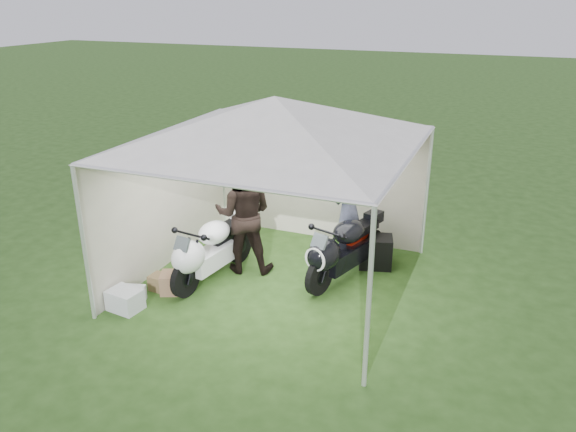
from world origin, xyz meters
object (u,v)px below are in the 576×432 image
object	(u,v)px
crate_2	(133,295)
crate_3	(162,283)
person_dark_jacket	(244,214)
person_blue_jacket	(349,210)
equipment_box	(376,252)
crate_0	(125,300)
crate_1	(172,283)
paddock_stand	(372,252)
canopy_tent	(276,125)
motorcycle_black	(342,248)
motorcycle_white	(209,249)

from	to	relation	value
crate_2	crate_3	distance (m)	0.51
person_dark_jacket	person_blue_jacket	distance (m)	1.80
person_dark_jacket	crate_2	distance (m)	2.15
equipment_box	crate_0	world-z (taller)	equipment_box
crate_3	person_blue_jacket	bearing A→B (deg)	41.94
person_dark_jacket	crate_2	xyz separation A→B (m)	(-1.08, -1.63, -0.88)
person_blue_jacket	crate_1	xyz separation A→B (m)	(-2.20, -2.14, -0.78)
paddock_stand	crate_1	size ratio (longest dim) A/B	1.15
canopy_tent	person_dark_jacket	xyz separation A→B (m)	(-0.66, 0.19, -1.57)
person_blue_jacket	canopy_tent	bearing A→B (deg)	-24.03
crate_1	crate_3	bearing A→B (deg)	-176.13
person_blue_jacket	crate_1	world-z (taller)	person_blue_jacket
motorcycle_black	person_blue_jacket	size ratio (longest dim) A/B	1.06
crate_2	person_dark_jacket	bearing A→B (deg)	56.36
person_blue_jacket	crate_1	distance (m)	3.17
motorcycle_black	person_blue_jacket	world-z (taller)	person_blue_jacket
motorcycle_white	motorcycle_black	world-z (taller)	motorcycle_black
motorcycle_white	person_dark_jacket	world-z (taller)	person_dark_jacket
person_blue_jacket	paddock_stand	bearing A→B (deg)	118.56
motorcycle_white	crate_1	bearing A→B (deg)	-114.31
paddock_stand	person_dark_jacket	xyz separation A→B (m)	(-1.92, -1.13, 0.85)
crate_3	crate_1	bearing A→B (deg)	3.87
crate_0	motorcycle_white	bearing A→B (deg)	60.76
person_blue_jacket	crate_1	size ratio (longest dim) A/B	5.33
crate_2	motorcycle_black	bearing A→B (deg)	34.50
equipment_box	crate_3	world-z (taller)	equipment_box
canopy_tent	paddock_stand	bearing A→B (deg)	46.63
canopy_tent	motorcycle_white	distance (m)	2.29
paddock_stand	crate_2	xyz separation A→B (m)	(-3.00, -2.76, -0.03)
person_dark_jacket	crate_2	size ratio (longest dim) A/B	6.22
motorcycle_black	person_blue_jacket	bearing A→B (deg)	117.78
crate_2	person_blue_jacket	bearing A→B (deg)	45.50
equipment_box	crate_1	world-z (taller)	equipment_box
crate_3	paddock_stand	bearing A→B (deg)	39.07
crate_2	crate_3	bearing A→B (deg)	68.38
equipment_box	paddock_stand	bearing A→B (deg)	117.66
person_blue_jacket	motorcycle_white	bearing A→B (deg)	-38.60
motorcycle_white	crate_0	bearing A→B (deg)	-110.99
person_dark_jacket	crate_1	world-z (taller)	person_dark_jacket
motorcycle_black	paddock_stand	xyz separation A→B (m)	(0.28, 0.89, -0.41)
equipment_box	person_dark_jacket	bearing A→B (deg)	-155.34
paddock_stand	crate_3	size ratio (longest dim) A/B	1.10
crate_1	motorcycle_black	bearing A→B (deg)	30.49
equipment_box	motorcycle_black	bearing A→B (deg)	-119.44
paddock_stand	crate_3	world-z (taller)	paddock_stand
crate_0	crate_2	bearing A→B (deg)	95.61
paddock_stand	crate_1	xyz separation A→B (m)	(-2.62, -2.27, 0.01)
motorcycle_black	person_dark_jacket	bearing A→B (deg)	-154.09
crate_0	crate_2	distance (m)	0.23
motorcycle_white	crate_3	size ratio (longest dim) A/B	5.46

